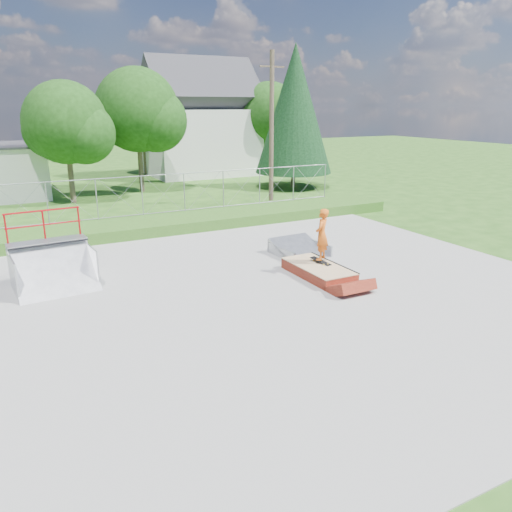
{
  "coord_description": "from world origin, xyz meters",
  "views": [
    {
      "loc": [
        -5.76,
        -11.65,
        5.3
      ],
      "look_at": [
        0.66,
        0.66,
        1.1
      ],
      "focal_mm": 35.0,
      "sensor_mm": 36.0,
      "label": 1
    }
  ],
  "objects_px": {
    "quarter_pipe": "(52,253)",
    "flat_bank_ramp": "(300,248)",
    "grind_box": "(318,271)",
    "skater": "(322,237)"
  },
  "relations": [
    {
      "from": "grind_box",
      "to": "quarter_pipe",
      "type": "distance_m",
      "value": 8.14
    },
    {
      "from": "quarter_pipe",
      "to": "grind_box",
      "type": "bearing_deg",
      "value": -23.86
    },
    {
      "from": "grind_box",
      "to": "skater",
      "type": "relative_size",
      "value": 1.56
    },
    {
      "from": "grind_box",
      "to": "flat_bank_ramp",
      "type": "relative_size",
      "value": 1.43
    },
    {
      "from": "quarter_pipe",
      "to": "flat_bank_ramp",
      "type": "relative_size",
      "value": 1.25
    },
    {
      "from": "grind_box",
      "to": "skater",
      "type": "bearing_deg",
      "value": 40.86
    },
    {
      "from": "skater",
      "to": "quarter_pipe",
      "type": "bearing_deg",
      "value": -56.22
    },
    {
      "from": "flat_bank_ramp",
      "to": "skater",
      "type": "xyz_separation_m",
      "value": [
        -0.55,
        -2.12,
        1.0
      ]
    },
    {
      "from": "flat_bank_ramp",
      "to": "skater",
      "type": "relative_size",
      "value": 1.09
    },
    {
      "from": "quarter_pipe",
      "to": "skater",
      "type": "height_order",
      "value": "quarter_pipe"
    }
  ]
}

